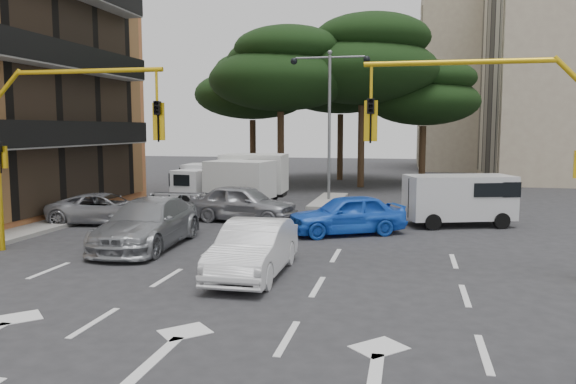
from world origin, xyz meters
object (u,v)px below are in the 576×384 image
(signal_mast_left, at_px, (46,129))
(van_white, at_px, (459,200))
(signal_mast_right, at_px, (516,129))
(box_truck_b, at_px, (224,185))
(car_blue_compact, at_px, (347,214))
(car_silver_cross_a, at_px, (105,209))
(car_white_hatch, at_px, (254,249))
(car_silver_wagon, at_px, (148,223))
(car_silver_cross_b, at_px, (243,203))
(street_lamp_center, at_px, (330,99))
(box_truck_a, at_px, (236,179))

(signal_mast_left, relative_size, van_white, 1.44)
(signal_mast_right, distance_m, box_truck_b, 15.33)
(car_blue_compact, xyz_separation_m, car_silver_cross_a, (-9.93, 0.19, -0.11))
(van_white, bearing_deg, box_truck_b, -119.52)
(signal_mast_left, bearing_deg, car_white_hatch, -10.57)
(car_silver_wagon, height_order, car_silver_cross_b, car_silver_wagon)
(signal_mast_right, relative_size, box_truck_b, 1.24)
(car_white_hatch, distance_m, car_blue_compact, 6.64)
(car_silver_cross_a, xyz_separation_m, box_truck_b, (3.50, 4.71, 0.56))
(car_blue_compact, relative_size, car_silver_cross_b, 0.95)
(signal_mast_left, xyz_separation_m, car_white_hatch, (6.97, -1.30, -3.16))
(signal_mast_right, bearing_deg, box_truck_b, 138.49)
(car_silver_cross_b, relative_size, van_white, 1.10)
(street_lamp_center, relative_size, car_silver_cross_a, 1.72)
(signal_mast_right, relative_size, street_lamp_center, 0.77)
(car_white_hatch, bearing_deg, box_truck_a, 109.08)
(car_white_hatch, xyz_separation_m, box_truck_a, (-4.67, 13.31, 0.57))
(signal_mast_left, bearing_deg, street_lamp_center, 64.09)
(signal_mast_right, relative_size, car_silver_cross_b, 1.32)
(signal_mast_right, bearing_deg, car_white_hatch, -168.90)
(signal_mast_left, bearing_deg, van_white, 31.37)
(car_silver_cross_a, relative_size, box_truck_a, 0.85)
(car_silver_cross_a, bearing_deg, box_truck_a, -36.42)
(box_truck_a, bearing_deg, car_silver_cross_b, -161.98)
(street_lamp_center, xyz_separation_m, car_silver_cross_a, (-8.00, -8.71, -4.80))
(street_lamp_center, bearing_deg, box_truck_a, -156.04)
(street_lamp_center, bearing_deg, box_truck_b, -138.33)
(signal_mast_left, xyz_separation_m, car_silver_cross_a, (-1.20, 5.30, -3.26))
(signal_mast_right, bearing_deg, car_silver_wagon, 172.23)
(car_blue_compact, relative_size, van_white, 1.05)
(street_lamp_center, xyz_separation_m, car_white_hatch, (0.17, -15.31, -4.70))
(car_silver_cross_a, bearing_deg, signal_mast_left, -176.17)
(van_white, bearing_deg, car_blue_compact, -74.74)
(car_silver_wagon, height_order, car_silver_cross_a, car_silver_wagon)
(car_silver_cross_a, relative_size, box_truck_b, 0.93)
(car_white_hatch, distance_m, box_truck_a, 14.12)
(signal_mast_right, height_order, box_truck_b, signal_mast_right)
(signal_mast_left, distance_m, car_silver_cross_a, 6.33)
(van_white, bearing_deg, box_truck_a, -129.45)
(car_white_hatch, relative_size, box_truck_a, 0.84)
(car_white_hatch, bearing_deg, car_silver_cross_b, 108.31)
(signal_mast_right, xyz_separation_m, box_truck_b, (-11.30, 10.00, -2.69))
(signal_mast_right, bearing_deg, signal_mast_left, 180.00)
(signal_mast_right, relative_size, car_blue_compact, 1.38)
(car_silver_wagon, relative_size, box_truck_b, 1.12)
(signal_mast_right, bearing_deg, car_blue_compact, 133.67)
(street_lamp_center, height_order, car_white_hatch, street_lamp_center)
(signal_mast_left, height_order, van_white, signal_mast_left)
(signal_mast_right, height_order, car_blue_compact, signal_mast_right)
(car_silver_cross_b, bearing_deg, box_truck_a, 29.41)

